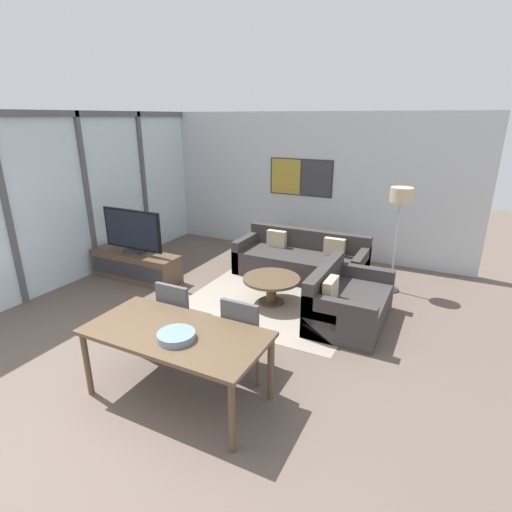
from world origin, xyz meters
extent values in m
plane|color=brown|center=(0.00, 0.00, 0.00)|extent=(24.00, 24.00, 0.00)
cube|color=silver|center=(0.00, 5.69, 1.40)|extent=(6.78, 0.06, 2.80)
cube|color=#2D2D33|center=(0.00, 5.65, 1.55)|extent=(1.32, 0.01, 0.73)
cube|color=#B29333|center=(-0.32, 5.64, 1.55)|extent=(0.62, 0.02, 0.69)
cube|color=#38383D|center=(0.32, 5.64, 1.55)|extent=(0.62, 0.02, 0.69)
cube|color=silver|center=(-2.89, 2.84, 1.40)|extent=(0.02, 5.69, 2.80)
cube|color=#515156|center=(-2.86, 2.84, 2.75)|extent=(0.07, 5.69, 0.10)
cube|color=#515156|center=(-2.86, 1.42, 1.40)|extent=(0.07, 0.08, 2.80)
cube|color=#515156|center=(-2.86, 2.84, 1.40)|extent=(0.07, 0.08, 2.80)
cube|color=#515156|center=(-2.86, 4.27, 1.40)|extent=(0.07, 0.08, 2.80)
cube|color=gray|center=(0.53, 3.10, 0.00)|extent=(2.52, 2.10, 0.01)
cube|color=brown|center=(-1.98, 2.91, 0.24)|extent=(1.65, 0.48, 0.49)
cube|color=#2D2D33|center=(-1.98, 2.67, 0.24)|extent=(1.52, 0.01, 0.27)
cube|color=#2D2D33|center=(-1.98, 2.91, 0.51)|extent=(0.36, 0.20, 0.05)
cube|color=#2D2D33|center=(-1.98, 2.91, 0.58)|extent=(0.06, 0.03, 0.08)
cube|color=black|center=(-1.98, 2.91, 0.90)|extent=(1.19, 0.04, 0.69)
cube|color=black|center=(-1.98, 2.89, 0.90)|extent=(1.10, 0.01, 0.62)
cube|color=#383333|center=(0.53, 4.32, 0.21)|extent=(2.27, 0.93, 0.42)
cube|color=#383333|center=(0.53, 4.71, 0.38)|extent=(2.27, 0.16, 0.77)
cube|color=#383333|center=(-0.53, 4.32, 0.30)|extent=(0.14, 0.93, 0.60)
cube|color=#383333|center=(1.60, 4.32, 0.30)|extent=(0.14, 0.93, 0.60)
cube|color=#C6B289|center=(-0.02, 4.53, 0.57)|extent=(0.36, 0.12, 0.30)
cube|color=#C6B289|center=(1.08, 4.53, 0.57)|extent=(0.36, 0.12, 0.30)
cube|color=#383333|center=(1.75, 3.05, 0.21)|extent=(0.93, 1.44, 0.42)
cube|color=#383333|center=(1.36, 3.05, 0.38)|extent=(0.16, 1.44, 0.77)
cube|color=#383333|center=(1.75, 2.40, 0.30)|extent=(0.93, 0.14, 0.60)
cube|color=#383333|center=(1.75, 3.70, 0.30)|extent=(0.93, 0.14, 0.60)
cube|color=#C6B289|center=(1.54, 2.73, 0.57)|extent=(0.12, 0.36, 0.30)
cylinder|color=brown|center=(0.53, 3.10, 0.01)|extent=(0.39, 0.39, 0.03)
cylinder|color=brown|center=(0.53, 3.10, 0.19)|extent=(0.16, 0.16, 0.38)
cylinder|color=brown|center=(0.53, 3.10, 0.40)|extent=(0.87, 0.87, 0.04)
cube|color=brown|center=(0.59, 0.72, 0.73)|extent=(1.80, 0.88, 0.04)
cylinder|color=brown|center=(-0.25, 0.34, 0.35)|extent=(0.06, 0.06, 0.71)
cylinder|color=brown|center=(1.43, 0.34, 0.35)|extent=(0.06, 0.06, 0.71)
cylinder|color=brown|center=(-0.25, 1.10, 0.35)|extent=(0.06, 0.06, 0.71)
cylinder|color=brown|center=(1.43, 1.10, 0.35)|extent=(0.06, 0.06, 0.71)
cube|color=#4C4C51|center=(0.15, 1.44, 0.41)|extent=(0.46, 0.46, 0.06)
cube|color=#4C4C51|center=(0.15, 1.24, 0.69)|extent=(0.42, 0.05, 0.50)
cylinder|color=brown|center=(-0.05, 1.24, 0.19)|extent=(0.04, 0.04, 0.38)
cylinder|color=brown|center=(0.35, 1.24, 0.19)|extent=(0.04, 0.04, 0.38)
cylinder|color=brown|center=(-0.05, 1.64, 0.19)|extent=(0.04, 0.04, 0.38)
cylinder|color=brown|center=(0.35, 1.64, 0.19)|extent=(0.04, 0.04, 0.38)
cube|color=#4C4C51|center=(1.03, 1.41, 0.41)|extent=(0.46, 0.46, 0.06)
cube|color=#4C4C51|center=(1.03, 1.21, 0.69)|extent=(0.42, 0.05, 0.50)
cylinder|color=brown|center=(0.83, 1.21, 0.19)|extent=(0.04, 0.04, 0.38)
cylinder|color=brown|center=(1.23, 1.21, 0.19)|extent=(0.04, 0.04, 0.38)
cylinder|color=brown|center=(0.83, 1.61, 0.19)|extent=(0.04, 0.04, 0.38)
cylinder|color=brown|center=(1.23, 1.61, 0.19)|extent=(0.04, 0.04, 0.38)
cylinder|color=slate|center=(0.69, 0.61, 0.78)|extent=(0.36, 0.36, 0.07)
torus|color=slate|center=(0.69, 0.61, 0.81)|extent=(0.35, 0.35, 0.02)
cylinder|color=#2D2D33|center=(2.09, 4.41, 0.01)|extent=(0.28, 0.28, 0.02)
cylinder|color=#B7B7BC|center=(2.09, 4.41, 0.75)|extent=(0.03, 0.03, 1.45)
cylinder|color=#C6B289|center=(2.09, 4.41, 1.58)|extent=(0.34, 0.34, 0.22)
camera|label=1|loc=(2.81, -1.96, 2.71)|focal=28.00mm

